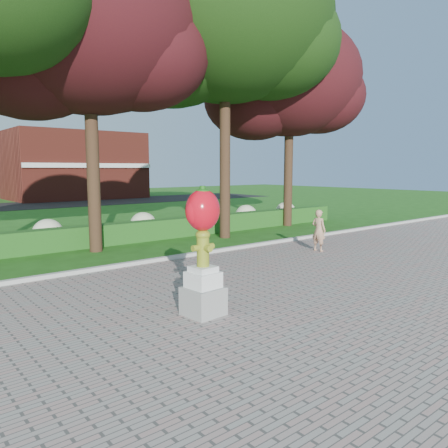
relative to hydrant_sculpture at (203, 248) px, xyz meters
name	(u,v)px	position (x,y,z in m)	size (l,w,h in m)	color
ground	(254,274)	(3.19, 1.91, -1.38)	(100.00, 100.00, 0.00)	#1F5014
walkway	(388,309)	(3.19, -2.09, -1.36)	(40.00, 14.00, 0.04)	gray
curb	(192,255)	(3.19, 4.91, -1.31)	(40.00, 0.18, 0.15)	#ADADA5
lawn_hedge	(133,232)	(3.19, 8.91, -0.98)	(24.00, 0.70, 0.80)	#204E16
hydrangea_row	(134,224)	(3.76, 9.91, -0.83)	(20.10, 1.10, 0.99)	beige
street	(3,207)	(3.19, 29.91, -1.37)	(50.00, 8.00, 0.02)	black
building_right	(75,166)	(11.19, 35.91, 1.82)	(12.00, 8.00, 6.40)	maroon
tree_mid_left	(84,35)	(1.09, 7.99, 5.92)	(8.25, 7.04, 10.69)	black
tree_mid_right	(221,24)	(6.57, 7.50, 7.25)	(9.75, 8.32, 12.64)	black
tree_far_right	(287,86)	(11.60, 8.48, 5.58)	(7.88, 6.72, 10.21)	black
hydrant_sculpture	(203,248)	(0.00, 0.00, 0.00)	(0.74, 0.73, 2.54)	gray
woman	(319,230)	(7.14, 2.83, -0.61)	(0.53, 0.35, 1.46)	tan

